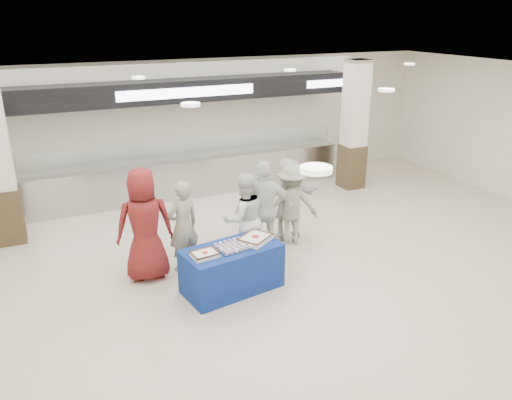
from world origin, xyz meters
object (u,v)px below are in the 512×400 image
display_table (232,269)px  soldier_b (291,204)px  civilian_maroon (145,225)px  soldier_a (183,226)px  cupcake_tray (233,246)px  civilian_white (287,199)px  chef_tall (244,219)px  sheet_cake_left (205,254)px  sheet_cake_right (255,238)px  chef_short (265,210)px

display_table → soldier_b: (1.71, 1.18, 0.42)m
display_table → civilian_maroon: size_ratio=0.80×
soldier_a → cupcake_tray: bearing=99.4°
display_table → soldier_a: 1.19m
cupcake_tray → civilian_white: size_ratio=0.29×
chef_tall → soldier_b: chef_tall is taller
sheet_cake_left → civilian_white: civilian_white is taller
display_table → soldier_b: size_ratio=0.98×
sheet_cake_right → chef_short: chef_short is taller
civilian_maroon → soldier_b: (2.86, 0.21, -0.17)m
soldier_a → soldier_b: soldier_a is taller
display_table → chef_short: (1.01, 0.90, 0.53)m
civilian_maroon → soldier_a: bearing=-172.7°
cupcake_tray → chef_short: chef_short is taller
sheet_cake_right → cupcake_tray: size_ratio=1.34×
sheet_cake_right → soldier_a: bearing=135.0°
soldier_a → chef_short: (1.51, -0.09, 0.09)m
cupcake_tray → soldier_b: 2.09m
chef_short → cupcake_tray: bearing=62.3°
civilian_white → chef_tall: bearing=27.8°
cupcake_tray → chef_tall: (0.55, 0.84, 0.05)m
civilian_maroon → soldier_a: 0.67m
sheet_cake_right → chef_short: size_ratio=0.35×
sheet_cake_right → soldier_a: (-0.93, 0.93, 0.01)m
display_table → soldier_b: bearing=25.4°
sheet_cake_left → sheet_cake_right: (0.92, 0.17, 0.01)m
cupcake_tray → soldier_a: soldier_a is taller
sheet_cake_left → soldier_b: (2.20, 1.30, -0.00)m
sheet_cake_left → soldier_a: bearing=90.4°
soldier_a → soldier_b: 2.22m
sheet_cake_right → chef_tall: 0.77m
chef_tall → sheet_cake_left: bearing=42.2°
sheet_cake_right → display_table: bearing=-172.9°
display_table → civilian_white: 2.31m
display_table → chef_short: 1.45m
civilian_maroon → chef_tall: size_ratio=1.15×
civilian_white → chef_short: bearing=36.2°
sheet_cake_left → cupcake_tray: bearing=9.5°
soldier_a → civilian_white: (2.25, 0.45, 0.00)m
sheet_cake_left → chef_short: 1.81m
soldier_b → sheet_cake_left: bearing=52.8°
soldier_b → civilian_white: civilian_white is taller
chef_tall → chef_short: 0.46m
sheet_cake_right → soldier_b: soldier_b is taller
sheet_cake_right → cupcake_tray: 0.44m
civilian_white → soldier_a: bearing=11.4°
cupcake_tray → chef_tall: 1.01m
chef_tall → civilian_white: size_ratio=1.02×
sheet_cake_left → cupcake_tray: (0.50, 0.08, -0.01)m
sheet_cake_left → civilian_white: size_ratio=0.26×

